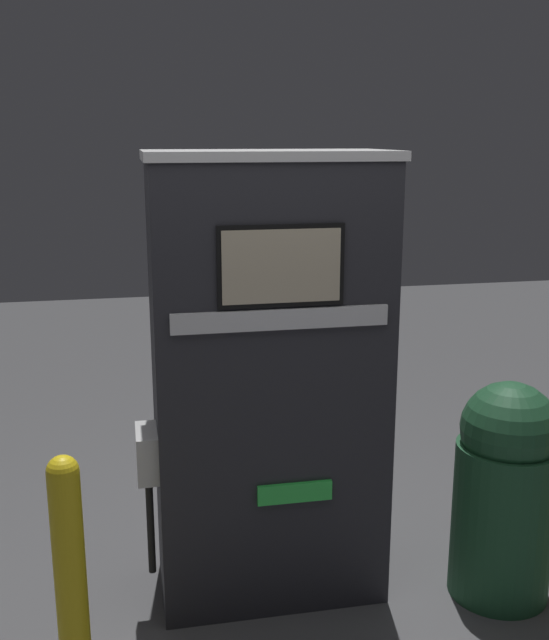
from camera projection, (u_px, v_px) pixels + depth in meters
ground_plane at (280, 616)px, 3.33m from camera, size 14.00×14.00×0.00m
gas_pump at (268, 382)px, 3.33m from camera, size 1.11×0.55×2.02m
safety_bollard at (70, 577)px, 2.72m from camera, size 0.12×0.12×0.99m
trash_bin at (504, 489)px, 3.39m from camera, size 0.45×0.45×1.03m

